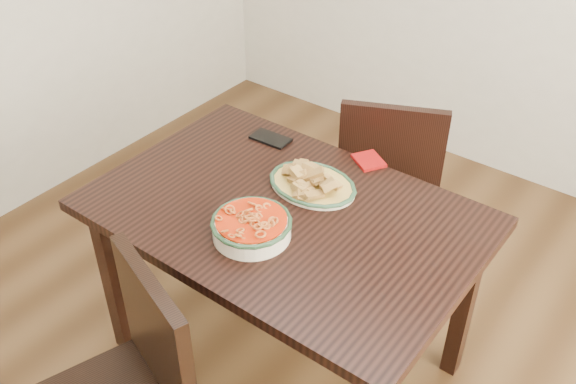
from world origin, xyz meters
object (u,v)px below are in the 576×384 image
Objects in this scene: fish_plate at (313,177)px; smartphone at (271,139)px; noodle_bowl at (251,225)px; chair_far at (389,175)px; dining_table at (285,230)px.

fish_plate is 2.08× the size of smartphone.
chair_far is at bearing 88.76° from noodle_bowl.
noodle_bowl is (0.00, -0.17, 0.13)m from dining_table.
dining_table is at bearing -48.47° from smartphone.
fish_plate is at bearing -29.75° from smartphone.
chair_far reaches higher than smartphone.
smartphone is at bearing 134.42° from dining_table.
noodle_bowl reaches higher than dining_table.
dining_table is 4.96× the size of noodle_bowl.
dining_table is at bearing -90.72° from fish_plate.
noodle_bowl is at bearing -90.00° from dining_table.
smartphone is (-0.33, -0.40, 0.26)m from chair_far.
smartphone is at bearing 122.54° from noodle_bowl.
noodle_bowl is at bearing 64.06° from chair_far.
fish_plate is 0.36m from smartphone.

